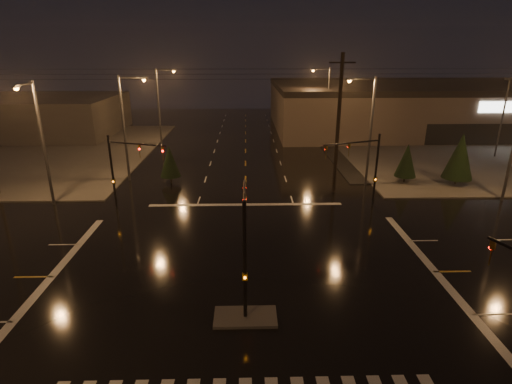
# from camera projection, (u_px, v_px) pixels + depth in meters

# --- Properties ---
(ground) EXTENTS (140.00, 140.00, 0.00)m
(ground) POSITION_uv_depth(u_px,v_px,m) (245.00, 274.00, 22.85)
(ground) COLOR black
(ground) RESTS_ON ground
(sidewalk_ne) EXTENTS (36.00, 36.00, 0.12)m
(sidewalk_ne) POSITION_uv_depth(u_px,v_px,m) (476.00, 149.00, 51.80)
(sidewalk_ne) COLOR #4A4742
(sidewalk_ne) RESTS_ON ground
(sidewalk_nw) EXTENTS (36.00, 36.00, 0.12)m
(sidewalk_nw) POSITION_uv_depth(u_px,v_px,m) (9.00, 152.00, 50.41)
(sidewalk_nw) COLOR #4A4742
(sidewalk_nw) RESTS_ON ground
(median_island) EXTENTS (3.00, 1.60, 0.15)m
(median_island) POSITION_uv_depth(u_px,v_px,m) (245.00, 317.00, 19.06)
(median_island) COLOR #4A4742
(median_island) RESTS_ON ground
(stop_bar_far) EXTENTS (16.00, 0.50, 0.01)m
(stop_bar_far) POSITION_uv_depth(u_px,v_px,m) (246.00, 205.00, 33.22)
(stop_bar_far) COLOR beige
(stop_bar_far) RESTS_ON ground
(retail_building) EXTENTS (60.20, 28.30, 7.20)m
(retail_building) POSITION_uv_depth(u_px,v_px,m) (457.00, 104.00, 65.73)
(retail_building) COLOR brown
(retail_building) RESTS_ON ground
(commercial_block) EXTENTS (30.00, 18.00, 5.60)m
(commercial_block) POSITION_uv_depth(u_px,v_px,m) (16.00, 116.00, 60.70)
(commercial_block) COLOR #3A3633
(commercial_block) RESTS_ON ground
(signal_mast_median) EXTENTS (0.25, 4.59, 6.00)m
(signal_mast_median) POSITION_uv_depth(u_px,v_px,m) (245.00, 239.00, 18.71)
(signal_mast_median) COLOR black
(signal_mast_median) RESTS_ON ground
(signal_mast_ne) EXTENTS (4.84, 1.86, 6.00)m
(signal_mast_ne) POSITION_uv_depth(u_px,v_px,m) (366.00, 163.00, 31.36)
(signal_mast_ne) COLOR black
(signal_mast_ne) RESTS_ON ground
(signal_mast_nw) EXTENTS (4.84, 1.86, 6.00)m
(signal_mast_nw) POSITION_uv_depth(u_px,v_px,m) (123.00, 164.00, 30.92)
(signal_mast_nw) COLOR black
(signal_mast_nw) RESTS_ON ground
(streetlight_1) EXTENTS (2.77, 0.32, 10.00)m
(streetlight_1) POSITION_uv_depth(u_px,v_px,m) (127.00, 122.00, 37.63)
(streetlight_1) COLOR #38383A
(streetlight_1) RESTS_ON ground
(streetlight_2) EXTENTS (2.77, 0.32, 10.00)m
(streetlight_2) POSITION_uv_depth(u_px,v_px,m) (161.00, 101.00, 52.71)
(streetlight_2) COLOR #38383A
(streetlight_2) RESTS_ON ground
(streetlight_3) EXTENTS (2.77, 0.32, 10.00)m
(streetlight_3) POSITION_uv_depth(u_px,v_px,m) (368.00, 124.00, 36.26)
(streetlight_3) COLOR #38383A
(streetlight_3) RESTS_ON ground
(streetlight_4) EXTENTS (2.77, 0.32, 10.00)m
(streetlight_4) POSITION_uv_depth(u_px,v_px,m) (326.00, 99.00, 55.11)
(streetlight_4) COLOR #38383A
(streetlight_4) RESTS_ON ground
(streetlight_5) EXTENTS (0.32, 2.77, 10.00)m
(streetlight_5) POSITION_uv_depth(u_px,v_px,m) (40.00, 136.00, 31.09)
(streetlight_5) COLOR #38383A
(streetlight_5) RESTS_ON ground
(utility_pole_1) EXTENTS (2.20, 0.32, 12.00)m
(utility_pole_1) POSITION_uv_depth(u_px,v_px,m) (338.00, 125.00, 34.19)
(utility_pole_1) COLOR black
(utility_pole_1) RESTS_ON ground
(conifer_0) EXTENTS (2.02, 2.02, 3.85)m
(conifer_0) POSITION_uv_depth(u_px,v_px,m) (407.00, 160.00, 37.92)
(conifer_0) COLOR black
(conifer_0) RESTS_ON ground
(conifer_1) EXTENTS (2.74, 2.74, 4.98)m
(conifer_1) POSITION_uv_depth(u_px,v_px,m) (460.00, 156.00, 37.17)
(conifer_1) COLOR black
(conifer_1) RESTS_ON ground
(conifer_3) EXTENTS (1.93, 1.93, 3.71)m
(conifer_3) POSITION_uv_depth(u_px,v_px,m) (170.00, 161.00, 37.92)
(conifer_3) COLOR black
(conifer_3) RESTS_ON ground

